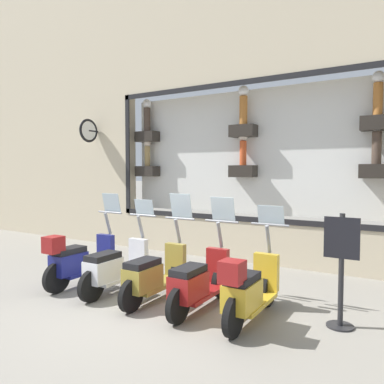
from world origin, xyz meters
name	(u,v)px	position (x,y,z in m)	size (l,w,h in m)	color
ground_plane	(146,306)	(0.00, 0.00, 0.00)	(120.00, 120.00, 0.00)	gray
building_facade	(242,37)	(3.60, 0.00, 5.18)	(1.25, 36.00, 10.11)	beige
scooter_yellow_0	(249,290)	(0.19, -1.61, 0.48)	(1.80, 0.60, 1.56)	black
scooter_red_1	(198,282)	(0.25, -0.78, 0.43)	(1.80, 0.60, 1.66)	black
scooter_olive_2	(154,274)	(0.25, 0.05, 0.43)	(1.80, 0.61, 1.69)	black
scooter_white_3	(115,268)	(0.25, 0.87, 0.43)	(1.80, 0.60, 1.56)	black
scooter_navy_4	(78,260)	(0.19, 1.70, 0.48)	(1.81, 0.61, 1.65)	black
shop_sign_post	(341,267)	(0.72, -2.71, 0.82)	(0.36, 0.45, 1.53)	#232326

